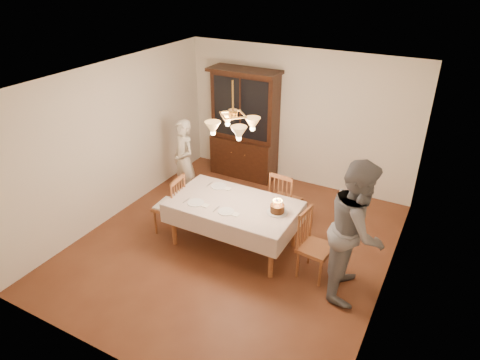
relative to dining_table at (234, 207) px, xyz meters
The scene contains 14 objects.
ground 0.68m from the dining_table, ahead, with size 5.00×5.00×0.00m, color #562A18.
room_shell 0.90m from the dining_table, ahead, with size 5.00×5.00×5.00m.
dining_table is the anchor object (origin of this frame).
china_hutch 2.49m from the dining_table, 114.06° to the left, with size 1.38×0.54×2.16m.
chair_far_side 1.03m from the dining_table, 62.99° to the left, with size 0.47×0.45×1.00m.
chair_left_end 1.13m from the dining_table, behind, with size 0.45×0.47×1.00m.
chair_right_end 1.34m from the dining_table, ahead, with size 0.46×0.48×1.00m.
elderly_woman 1.76m from the dining_table, 149.47° to the left, with size 0.55×0.36×1.50m, color #F1E5CB.
adult_in_grey 1.87m from the dining_table, ahead, with size 0.93×0.72×1.91m, color slate.
birthday_cake 0.69m from the dining_table, ahead, with size 0.30×0.30×0.21m.
place_setting_near_left 0.56m from the dining_table, 150.22° to the right, with size 0.39×0.25×0.02m.
place_setting_near_right 0.29m from the dining_table, 81.59° to the right, with size 0.38×0.23×0.02m.
place_setting_far_left 0.56m from the dining_table, 143.69° to the left, with size 0.39×0.25×0.02m.
chandelier 1.29m from the dining_table, 155.46° to the right, with size 0.62×0.62×0.73m.
Camera 1 is at (2.67, -4.76, 4.02)m, focal length 32.00 mm.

